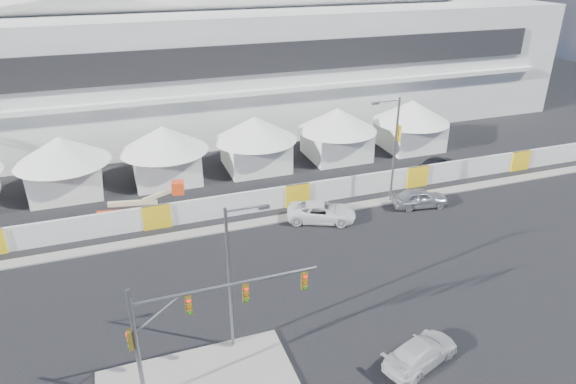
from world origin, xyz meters
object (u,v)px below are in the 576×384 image
object	(u,v)px
traffic_mast	(181,331)
streetlight_median	(233,269)
sedan_silver	(420,198)
lot_car_b	(437,164)
pickup_curb	(321,212)
streetlight_curb	(393,143)
boom_lift	(128,214)
pickup_near	(421,352)

from	to	relation	value
traffic_mast	streetlight_median	distance (m)	4.22
traffic_mast	sedan_silver	bearing A→B (deg)	31.82
sedan_silver	lot_car_b	size ratio (longest dim) A/B	1.06
lot_car_b	traffic_mast	world-z (taller)	traffic_mast
lot_car_b	sedan_silver	bearing A→B (deg)	116.21
pickup_curb	streetlight_curb	world-z (taller)	streetlight_curb
streetlight_median	boom_lift	xyz separation A→B (m)	(-4.83, 16.52, -4.12)
sedan_silver	boom_lift	world-z (taller)	boom_lift
pickup_near	streetlight_median	distance (m)	11.10
pickup_near	traffic_mast	distance (m)	12.86
pickup_near	traffic_mast	world-z (taller)	traffic_mast
sedan_silver	traffic_mast	size ratio (longest dim) A/B	0.51
pickup_curb	pickup_near	distance (m)	16.71
streetlight_curb	sedan_silver	bearing A→B (deg)	-40.36
pickup_curb	streetlight_median	distance (m)	16.37
pickup_near	streetlight_median	size ratio (longest dim) A/B	0.56
pickup_curb	streetlight_median	bearing A→B (deg)	162.86
streetlight_curb	pickup_near	bearing A→B (deg)	-114.45
pickup_near	traffic_mast	bearing A→B (deg)	61.11
pickup_curb	streetlight_median	world-z (taller)	streetlight_median
sedan_silver	lot_car_b	distance (m)	8.69
lot_car_b	boom_lift	distance (m)	30.19
pickup_near	streetlight_curb	world-z (taller)	streetlight_curb
pickup_near	streetlight_median	world-z (taller)	streetlight_median
pickup_curb	boom_lift	size ratio (longest dim) A/B	0.77
traffic_mast	boom_lift	xyz separation A→B (m)	(-1.63, 18.99, -2.92)
lot_car_b	pickup_near	bearing A→B (deg)	123.98
sedan_silver	streetlight_median	world-z (taller)	streetlight_median
lot_car_b	streetlight_curb	size ratio (longest dim) A/B	0.48
pickup_near	lot_car_b	size ratio (longest dim) A/B	1.06
pickup_curb	pickup_near	world-z (taller)	pickup_curb
pickup_near	lot_car_b	distance (m)	27.73
streetlight_median	sedan_silver	bearing A→B (deg)	30.78
traffic_mast	pickup_curb	bearing A→B (deg)	47.09
pickup_curb	streetlight_curb	bearing A→B (deg)	-56.18
streetlight_curb	boom_lift	bearing A→B (deg)	171.68
streetlight_median	pickup_curb	bearing A→B (deg)	49.51
lot_car_b	traffic_mast	distance (m)	35.13
sedan_silver	traffic_mast	distance (m)	26.69
sedan_silver	streetlight_median	bearing A→B (deg)	129.99
traffic_mast	streetlight_median	bearing A→B (deg)	37.60
sedan_silver	pickup_curb	distance (m)	9.09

